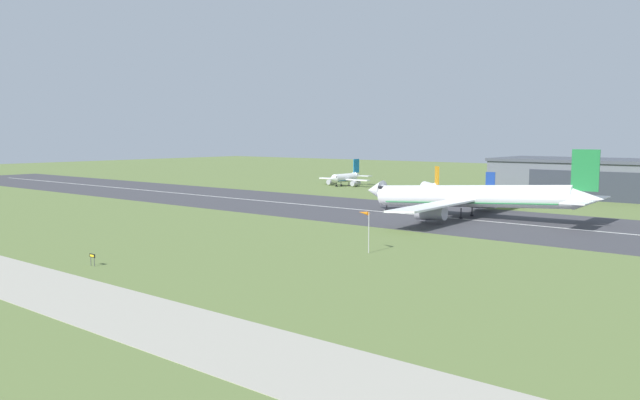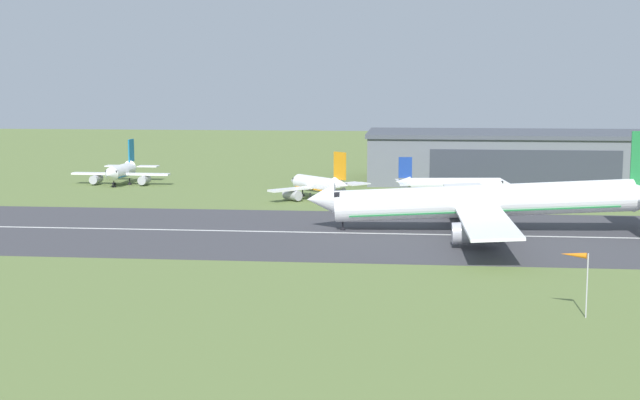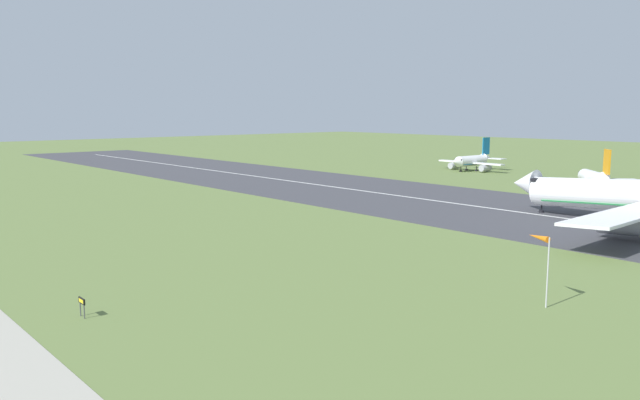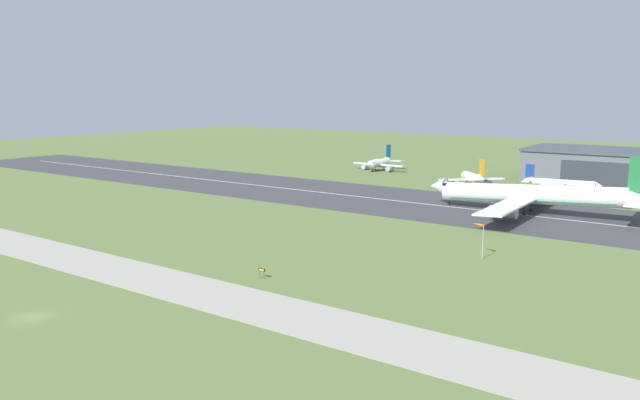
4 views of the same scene
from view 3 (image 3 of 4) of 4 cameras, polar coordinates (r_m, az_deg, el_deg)
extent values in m
plane|color=olive|center=(80.93, -8.46, -4.61)|extent=(650.30, 650.30, 0.00)
cube|color=#3D3D42|center=(119.61, 14.48, -0.62)|extent=(410.30, 44.72, 0.06)
cube|color=silver|center=(119.60, 14.48, -0.61)|extent=(369.27, 0.70, 0.01)
cone|color=white|center=(117.18, 18.23, 1.47)|extent=(4.79, 5.03, 5.14)
cube|color=black|center=(115.91, 19.29, 1.84)|extent=(1.22, 4.21, 0.50)
cube|color=white|center=(92.84, 26.27, -1.17)|extent=(7.31, 26.99, 0.74)
cylinder|color=#A8A8B2|center=(95.57, 25.93, -1.99)|extent=(6.62, 3.20, 3.37)
cylinder|color=black|center=(116.02, 19.61, -0.50)|extent=(0.24, 0.24, 2.47)
cylinder|color=black|center=(116.17, 19.59, -1.00)|extent=(0.84, 0.84, 0.44)
cylinder|color=white|center=(191.04, 13.64, 3.51)|extent=(3.29, 11.96, 3.06)
cone|color=white|center=(185.21, 12.29, 3.41)|extent=(3.11, 2.81, 3.06)
cone|color=white|center=(197.31, 15.00, 3.76)|extent=(2.82, 3.72, 2.75)
cube|color=black|center=(186.36, 12.58, 3.62)|extent=(2.62, 1.15, 0.44)
cube|color=#146B9E|center=(191.11, 13.64, 3.26)|extent=(3.12, 10.77, 0.20)
cube|color=white|center=(194.72, 12.10, 3.48)|extent=(9.67, 2.39, 0.40)
cylinder|color=#A8A8B2|center=(194.00, 12.18, 3.11)|extent=(1.97, 4.01, 1.90)
cube|color=white|center=(187.21, 15.16, 3.20)|extent=(9.67, 2.39, 0.40)
cylinder|color=#A8A8B2|center=(187.39, 14.87, 2.85)|extent=(1.97, 4.01, 1.90)
cube|color=#146B9E|center=(196.63, 14.94, 4.80)|extent=(0.35, 3.33, 5.20)
cube|color=white|center=(199.43, 14.06, 3.81)|extent=(4.74, 3.00, 0.24)
cube|color=white|center=(195.00, 15.90, 3.65)|extent=(4.74, 3.00, 0.24)
cylinder|color=black|center=(187.44, 12.76, 2.76)|extent=(0.24, 0.24, 1.48)
cylinder|color=black|center=(187.49, 12.75, 2.60)|extent=(0.84, 0.84, 0.44)
cylinder|color=black|center=(192.53, 13.23, 2.88)|extent=(0.24, 0.24, 1.48)
cylinder|color=black|center=(192.58, 13.22, 2.73)|extent=(0.84, 0.84, 0.44)
cylinder|color=black|center=(190.36, 14.11, 2.79)|extent=(0.24, 0.24, 1.48)
cylinder|color=black|center=(190.41, 14.11, 2.64)|extent=(0.84, 0.84, 0.44)
cylinder|color=white|center=(151.33, 23.73, 1.85)|extent=(10.33, 10.38, 3.10)
cone|color=white|center=(158.06, 22.87, 2.14)|extent=(4.16, 4.16, 3.10)
cone|color=white|center=(144.14, 24.75, 1.74)|extent=(4.59, 4.60, 2.79)
cube|color=black|center=(156.56, 23.06, 2.31)|extent=(2.64, 2.63, 0.44)
cube|color=orange|center=(151.41, 23.71, 1.53)|extent=(9.41, 9.45, 0.20)
cube|color=white|center=(153.82, 25.91, 1.61)|extent=(8.27, 8.23, 0.40)
cylinder|color=#A8A8B2|center=(154.06, 25.56, 1.19)|extent=(4.20, 4.21, 1.92)
cube|color=white|center=(149.61, 21.42, 1.71)|extent=(8.27, 8.23, 0.40)
cylinder|color=#A8A8B2|center=(150.38, 21.62, 1.26)|extent=(4.20, 4.21, 1.92)
cube|color=orange|center=(144.35, 24.76, 3.19)|extent=(2.57, 2.59, 5.26)
cube|color=white|center=(145.72, 26.17, 1.67)|extent=(5.44, 5.43, 0.24)
cube|color=white|center=(142.97, 23.25, 1.74)|extent=(5.44, 5.43, 0.24)
cylinder|color=black|center=(155.85, 23.13, 1.22)|extent=(0.24, 0.24, 1.40)
cylinder|color=black|center=(155.90, 23.12, 1.05)|extent=(0.84, 0.84, 0.44)
cylinder|color=black|center=(151.94, 24.38, 0.99)|extent=(0.24, 0.24, 1.40)
cylinder|color=black|center=(152.00, 24.37, 0.81)|extent=(0.84, 0.84, 0.44)
cylinder|color=black|center=(150.70, 23.05, 1.01)|extent=(0.24, 0.24, 1.40)
cylinder|color=black|center=(150.75, 23.04, 0.83)|extent=(0.84, 0.84, 0.44)
cylinder|color=#B7B7BC|center=(60.32, 20.10, -6.27)|extent=(0.14, 0.14, 6.52)
cone|color=orange|center=(60.70, 19.34, -3.23)|extent=(2.60, 1.39, 0.60)
cylinder|color=#4C4C51|center=(59.03, -21.06, -9.31)|extent=(0.10, 0.10, 1.22)
cylinder|color=#4C4C51|center=(58.22, -20.75, -9.53)|extent=(0.10, 0.10, 1.22)
cube|color=black|center=(58.37, -20.95, -8.61)|extent=(1.28, 0.12, 0.52)
cube|color=yellow|center=(58.35, -21.01, -8.61)|extent=(0.97, 0.02, 0.31)
camera|label=1|loc=(39.78, -174.36, -7.14)|focal=35.00mm
camera|label=2|loc=(58.61, -81.18, 7.02)|focal=50.00mm
camera|label=4|loc=(59.06, -144.11, 5.49)|focal=35.00mm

